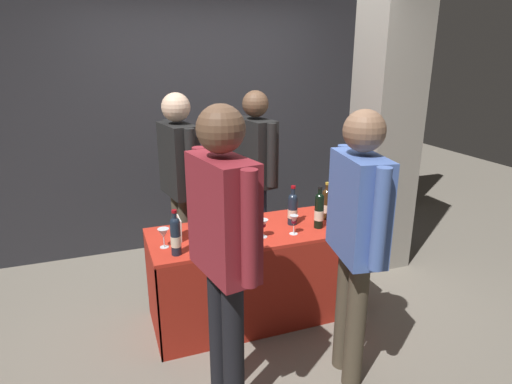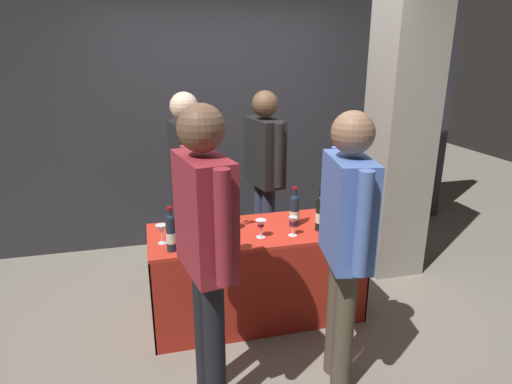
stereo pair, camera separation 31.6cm
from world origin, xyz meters
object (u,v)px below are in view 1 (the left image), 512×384
(vendor_presenter, at_px, (255,165))
(wine_glass_mid, at_px, (163,234))
(featured_wine_bottle, at_px, (205,211))
(taster_foreground_right, at_px, (224,237))
(concrete_pillar, at_px, (389,90))
(wine_glass_near_taster, at_px, (262,224))
(flower_vase, at_px, (229,216))
(wine_glass_near_vendor, at_px, (294,220))
(display_bottle_0, at_px, (206,220))
(tasting_table, at_px, (256,257))

(vendor_presenter, bearing_deg, wine_glass_mid, -60.79)
(featured_wine_bottle, height_order, taster_foreground_right, taster_foreground_right)
(concrete_pillar, bearing_deg, taster_foreground_right, -145.97)
(wine_glass_near_taster, bearing_deg, flower_vase, 136.86)
(wine_glass_near_vendor, bearing_deg, featured_wine_bottle, 150.02)
(display_bottle_0, xyz_separation_m, wine_glass_mid, (-0.31, -0.05, -0.04))
(featured_wine_bottle, relative_size, display_bottle_0, 0.99)
(wine_glass_near_vendor, bearing_deg, vendor_presenter, 87.46)
(wine_glass_mid, bearing_deg, featured_wine_bottle, 34.38)
(flower_vase, relative_size, taster_foreground_right, 0.23)
(featured_wine_bottle, bearing_deg, wine_glass_near_vendor, -29.98)
(flower_vase, bearing_deg, wine_glass_near_vendor, -25.97)
(wine_glass_mid, distance_m, flower_vase, 0.51)
(concrete_pillar, xyz_separation_m, wine_glass_near_vendor, (-1.22, -0.65, -0.85))
(display_bottle_0, relative_size, wine_glass_mid, 2.42)
(taster_foreground_right, bearing_deg, wine_glass_mid, 5.15)
(wine_glass_mid, height_order, wine_glass_near_taster, wine_glass_mid)
(taster_foreground_right, bearing_deg, flower_vase, -29.16)
(featured_wine_bottle, distance_m, wine_glass_mid, 0.42)
(tasting_table, height_order, flower_vase, flower_vase)
(flower_vase, xyz_separation_m, vendor_presenter, (0.47, 0.72, 0.17))
(display_bottle_0, bearing_deg, flower_vase, 18.91)
(taster_foreground_right, bearing_deg, vendor_presenter, -36.35)
(taster_foreground_right, bearing_deg, display_bottle_0, -17.79)
(wine_glass_mid, height_order, vendor_presenter, vendor_presenter)
(concrete_pillar, distance_m, wine_glass_near_vendor, 1.62)
(flower_vase, distance_m, taster_foreground_right, 0.94)
(display_bottle_0, relative_size, flower_vase, 0.81)
(vendor_presenter, height_order, taster_foreground_right, taster_foreground_right)
(display_bottle_0, height_order, vendor_presenter, vendor_presenter)
(wine_glass_near_taster, bearing_deg, vendor_presenter, 72.92)
(tasting_table, xyz_separation_m, flower_vase, (-0.20, 0.04, 0.35))
(tasting_table, relative_size, wine_glass_near_vendor, 11.01)
(wine_glass_near_vendor, height_order, vendor_presenter, vendor_presenter)
(flower_vase, bearing_deg, tasting_table, -11.73)
(flower_vase, xyz_separation_m, taster_foreground_right, (-0.29, -0.86, 0.23))
(wine_glass_near_taster, distance_m, vendor_presenter, 0.96)
(featured_wine_bottle, bearing_deg, flower_vase, -39.66)
(concrete_pillar, relative_size, wine_glass_mid, 24.48)
(wine_glass_mid, relative_size, taster_foreground_right, 0.08)
(wine_glass_near_taster, xyz_separation_m, taster_foreground_right, (-0.48, -0.68, 0.25))
(wine_glass_mid, xyz_separation_m, flower_vase, (0.50, 0.11, 0.02))
(wine_glass_mid, xyz_separation_m, taster_foreground_right, (0.21, -0.75, 0.25))
(tasting_table, xyz_separation_m, vendor_presenter, (0.27, 0.76, 0.52))
(flower_vase, bearing_deg, taster_foreground_right, -108.44)
(display_bottle_0, distance_m, taster_foreground_right, 0.83)
(vendor_presenter, bearing_deg, wine_glass_near_vendor, -13.84)
(vendor_presenter, bearing_deg, wine_glass_near_taster, -28.38)
(wine_glass_mid, bearing_deg, concrete_pillar, 14.52)
(taster_foreground_right, bearing_deg, wine_glass_near_taster, -46.03)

